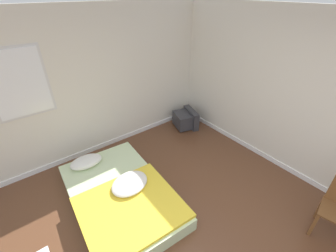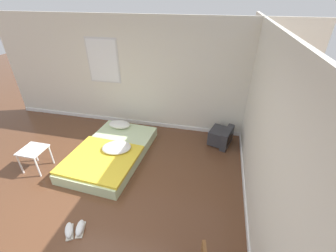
% 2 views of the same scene
% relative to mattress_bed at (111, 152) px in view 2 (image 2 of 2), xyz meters
% --- Properties ---
extents(ground_plane, '(20.00, 20.00, 0.00)m').
position_rel_mattress_bed_xyz_m(ground_plane, '(0.24, -1.56, -0.13)').
color(ground_plane, brown).
extents(wall_back, '(7.24, 0.08, 2.60)m').
position_rel_mattress_bed_xyz_m(wall_back, '(0.23, 1.47, 1.16)').
color(wall_back, silver).
rests_on(wall_back, ground_plane).
extents(wall_right, '(0.08, 8.39, 2.60)m').
position_rel_mattress_bed_xyz_m(wall_right, '(2.69, -1.56, 1.15)').
color(wall_right, silver).
rests_on(wall_right, ground_plane).
extents(mattress_bed, '(1.42, 2.16, 0.35)m').
position_rel_mattress_bed_xyz_m(mattress_bed, '(0.00, 0.00, 0.00)').
color(mattress_bed, beige).
rests_on(mattress_bed, ground_plane).
extents(crt_tv, '(0.57, 0.62, 0.40)m').
position_rel_mattress_bed_xyz_m(crt_tv, '(2.21, 1.00, 0.06)').
color(crt_tv, '#333338').
rests_on(crt_tv, ground_plane).
extents(side_stool, '(0.43, 0.43, 0.46)m').
position_rel_mattress_bed_xyz_m(side_stool, '(-1.25, -0.65, 0.25)').
color(side_stool, white).
rests_on(side_stool, ground_plane).
extents(sneaker_pair, '(0.34, 0.35, 0.10)m').
position_rel_mattress_bed_xyz_m(sneaker_pair, '(0.22, -1.71, -0.08)').
color(sneaker_pair, silver).
rests_on(sneaker_pair, ground_plane).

